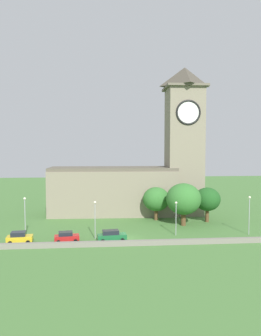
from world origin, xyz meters
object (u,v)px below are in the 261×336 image
(car_yellow, at_px, (19,237))
(streetlamp_west_mid, at_px, (95,214))
(church, at_px, (144,169))
(streetlamp_central, at_px, (176,212))
(streetlamp_west_end, at_px, (25,211))
(car_red, at_px, (66,237))
(car_green, at_px, (112,236))
(tree_riverside_east, at_px, (207,199))
(streetlamp_east_mid, at_px, (249,209))
(tree_by_tower, at_px, (184,199))
(tree_churchyard, at_px, (156,199))

(car_yellow, bearing_deg, streetlamp_west_mid, 6.74)
(church, distance_m, streetlamp_central, 20.43)
(streetlamp_west_end, bearing_deg, car_yellow, -94.50)
(church, height_order, car_yellow, church)
(streetlamp_west_end, bearing_deg, streetlamp_central, -1.04)
(car_red, height_order, streetlamp_west_mid, streetlamp_west_mid)
(church, xyz_separation_m, car_green, (-8.16, -21.87, -9.62))
(tree_riverside_east, bearing_deg, car_red, -156.48)
(streetlamp_east_mid, bearing_deg, car_green, -175.30)
(church, distance_m, streetlamp_east_mid, 26.45)
(streetlamp_east_mid, relative_size, tree_by_tower, 0.82)
(car_red, xyz_separation_m, tree_riverside_east, (27.77, 12.09, 3.90))
(car_red, bearing_deg, streetlamp_west_mid, 14.88)
(car_red, height_order, streetlamp_central, streetlamp_central)
(car_yellow, distance_m, car_red, 7.56)
(car_green, bearing_deg, streetlamp_west_mid, 149.72)
(car_green, relative_size, streetlamp_east_mid, 0.71)
(tree_churchyard, bearing_deg, car_red, -139.57)
(tree_churchyard, bearing_deg, streetlamp_west_end, -154.18)
(tree_churchyard, relative_size, tree_riverside_east, 0.98)
(car_green, bearing_deg, car_yellow, 179.37)
(car_yellow, bearing_deg, streetlamp_central, 5.61)
(streetlamp_west_end, height_order, tree_riverside_east, tree_riverside_east)
(car_red, relative_size, tree_by_tower, 0.50)
(car_green, relative_size, streetlamp_west_mid, 0.76)
(streetlamp_west_mid, distance_m, tree_by_tower, 19.27)
(streetlamp_west_end, height_order, tree_churchyard, tree_churchyard)
(tree_churchyard, xyz_separation_m, tree_by_tower, (4.65, -5.35, 0.82))
(streetlamp_central, relative_size, streetlamp_east_mid, 0.87)
(church, xyz_separation_m, car_yellow, (-23.17, -21.71, -9.61))
(car_red, height_order, tree_riverside_east, tree_riverside_east)
(streetlamp_central, bearing_deg, tree_churchyard, 96.95)
(car_red, relative_size, streetlamp_central, 0.70)
(car_yellow, relative_size, streetlamp_west_mid, 0.65)
(car_green, xyz_separation_m, tree_by_tower, (14.63, 9.87, 4.36))
(car_red, distance_m, streetlamp_central, 19.39)
(streetlamp_central, bearing_deg, car_green, -166.46)
(car_red, distance_m, car_green, 7.47)
(church, relative_size, car_red, 8.51)
(streetlamp_central, distance_m, tree_riverside_east, 13.11)
(car_green, xyz_separation_m, streetlamp_central, (11.50, 2.77, 3.18))
(car_yellow, relative_size, streetlamp_central, 0.70)
(church, bearing_deg, streetlamp_west_mid, -118.33)
(tree_by_tower, bearing_deg, tree_riverside_east, 24.36)
(car_green, height_order, tree_riverside_east, tree_riverside_east)
(streetlamp_central, height_order, tree_churchyard, tree_churchyard)
(car_red, bearing_deg, streetlamp_west_end, 158.47)
(tree_churchyard, bearing_deg, streetlamp_east_mid, -42.08)
(church, distance_m, tree_churchyard, 9.19)
(streetlamp_west_end, bearing_deg, streetlamp_west_mid, -7.76)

